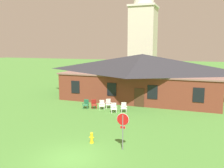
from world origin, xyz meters
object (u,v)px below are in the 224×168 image
(lawn_chair_right_end, at_px, (114,107))
(lawn_chair_far_side, at_px, (124,107))
(stop_sign, at_px, (123,124))
(fire_hydrant, at_px, (92,138))
(lawn_chair_near_door, at_px, (94,104))
(lawn_chair_by_porch, at_px, (86,104))
(lawn_chair_middle, at_px, (108,103))
(lawn_chair_left_end, at_px, (102,104))

(lawn_chair_right_end, relative_size, lawn_chair_far_side, 1.00)
(lawn_chair_right_end, bearing_deg, stop_sign, -66.62)
(stop_sign, relative_size, fire_hydrant, 3.09)
(stop_sign, height_order, lawn_chair_far_side, stop_sign)
(fire_hydrant, bearing_deg, lawn_chair_near_door, 113.41)
(lawn_chair_by_porch, distance_m, fire_hydrant, 9.54)
(lawn_chair_near_door, xyz_separation_m, lawn_chair_right_end, (2.54, -0.75, 0.00))
(stop_sign, xyz_separation_m, fire_hydrant, (-2.34, 0.29, -1.34))
(lawn_chair_by_porch, relative_size, lawn_chair_near_door, 1.00)
(stop_sign, xyz_separation_m, lawn_chair_middle, (-4.72, 9.72, -1.22))
(lawn_chair_left_end, bearing_deg, lawn_chair_middle, 59.98)
(stop_sign, relative_size, lawn_chair_near_door, 2.55)
(lawn_chair_left_end, distance_m, fire_hydrant, 9.12)
(stop_sign, height_order, lawn_chair_near_door, stop_sign)
(fire_hydrant, bearing_deg, lawn_chair_far_side, 92.17)
(lawn_chair_left_end, height_order, lawn_chair_middle, same)
(stop_sign, xyz_separation_m, lawn_chair_by_porch, (-6.89, 8.66, -1.22))
(lawn_chair_left_end, distance_m, lawn_chair_middle, 0.87)
(lawn_chair_near_door, relative_size, lawn_chair_far_side, 1.00)
(stop_sign, bearing_deg, lawn_chair_by_porch, 128.50)
(lawn_chair_right_end, bearing_deg, lawn_chair_by_porch, 172.19)
(fire_hydrant, bearing_deg, lawn_chair_right_end, 98.70)
(lawn_chair_left_end, distance_m, lawn_chair_far_side, 2.51)
(lawn_chair_near_door, bearing_deg, fire_hydrant, -66.59)
(stop_sign, bearing_deg, lawn_chair_middle, 115.90)
(stop_sign, distance_m, lawn_chair_middle, 10.87)
(lawn_chair_middle, distance_m, lawn_chair_right_end, 1.91)
(lawn_chair_by_porch, height_order, fire_hydrant, lawn_chair_by_porch)
(lawn_chair_left_end, distance_m, lawn_chair_right_end, 1.78)
(lawn_chair_by_porch, xyz_separation_m, fire_hydrant, (4.56, -8.38, -0.12))
(lawn_chair_near_door, height_order, lawn_chair_middle, same)
(lawn_chair_left_end, bearing_deg, lawn_chair_by_porch, -170.35)
(lawn_chair_left_end, relative_size, fire_hydrant, 1.21)
(lawn_chair_near_door, relative_size, fire_hydrant, 1.21)
(stop_sign, relative_size, lawn_chair_middle, 2.55)
(lawn_chair_far_side, xyz_separation_m, fire_hydrant, (0.32, -8.46, -0.12))
(lawn_chair_right_end, distance_m, fire_hydrant, 8.01)
(stop_sign, height_order, lawn_chair_by_porch, stop_sign)
(stop_sign, height_order, fire_hydrant, stop_sign)
(lawn_chair_near_door, xyz_separation_m, lawn_chair_far_side, (3.43, -0.21, 0.00))
(lawn_chair_middle, distance_m, fire_hydrant, 9.73)
(fire_hydrant, bearing_deg, lawn_chair_by_porch, 118.54)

